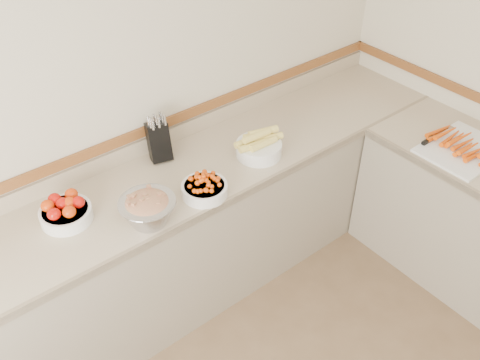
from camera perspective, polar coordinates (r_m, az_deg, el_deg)
back_wall at (r=2.92m, az=-13.58°, el=8.16°), size 4.00×0.00×4.00m
counter_back at (r=3.20m, az=-8.63°, el=-7.22°), size 4.00×0.65×1.08m
knife_block at (r=3.07m, az=-8.67°, el=4.19°), size 0.15×0.17×0.29m
tomato_bowl at (r=2.79m, az=-18.14°, el=-3.17°), size 0.26×0.26×0.13m
cherry_tomato_bowl at (r=2.82m, az=-3.80°, el=-0.79°), size 0.25×0.25×0.13m
corn_bowl at (r=3.09m, az=2.02°, el=3.64°), size 0.30×0.27×0.16m
rhubarb_bowl at (r=2.66m, az=-9.79°, el=-3.08°), size 0.29×0.29×0.16m
cutting_board at (r=3.41m, az=22.60°, el=3.29°), size 0.50×0.40×0.07m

